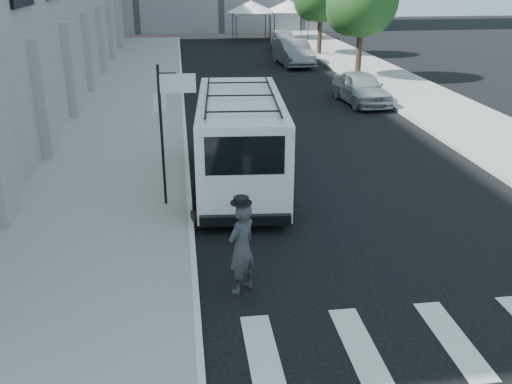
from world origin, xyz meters
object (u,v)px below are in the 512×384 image
object	(u,v)px
briefcase	(195,220)
parked_car_a	(361,88)
parked_car_c	(285,42)
parked_car_b	(293,52)
cargo_van	(240,140)
suitcase	(241,196)
businessman	(242,248)

from	to	relation	value
briefcase	parked_car_a	size ratio (longest dim) A/B	0.11
briefcase	parked_car_c	distance (m)	30.65
parked_car_a	parked_car_b	world-z (taller)	parked_car_b
cargo_van	suitcase	bearing A→B (deg)	-91.56
cargo_van	parked_car_b	bearing A→B (deg)	79.12
suitcase	cargo_van	bearing A→B (deg)	75.03
businessman	briefcase	world-z (taller)	businessman
businessman	cargo_van	bearing A→B (deg)	-137.62
briefcase	cargo_van	xyz separation A→B (m)	(1.38, 2.73, 1.13)
businessman	suitcase	world-z (taller)	businessman
briefcase	parked_car_c	size ratio (longest dim) A/B	0.10
suitcase	parked_car_c	world-z (taller)	parked_car_c
businessman	parked_car_b	size ratio (longest dim) A/B	0.37
suitcase	cargo_van	world-z (taller)	cargo_van
parked_car_a	suitcase	bearing A→B (deg)	-124.83
parked_car_b	parked_car_c	size ratio (longest dim) A/B	1.07
parked_car_b	parked_car_c	distance (m)	6.63
briefcase	parked_car_b	world-z (taller)	parked_car_b
briefcase	suitcase	distance (m)	1.58
parked_car_b	businessman	bearing A→B (deg)	-106.52
parked_car_b	parked_car_c	xyz separation A→B (m)	(0.68, 6.59, -0.14)
briefcase	parked_car_b	distance (m)	24.12
businessman	parked_car_b	distance (m)	26.81
parked_car_a	parked_car_c	xyz separation A→B (m)	(-0.29, 17.47, -0.05)
cargo_van	parked_car_a	bearing A→B (deg)	59.94
suitcase	parked_car_b	world-z (taller)	parked_car_b
businessman	suitcase	xyz separation A→B (m)	(0.42, 4.00, -0.57)
businessman	briefcase	bearing A→B (deg)	-116.95
parked_car_c	parked_car_a	bearing A→B (deg)	-86.29
businessman	parked_car_c	xyz separation A→B (m)	(6.79, 32.69, -0.24)
businessman	parked_car_b	world-z (taller)	businessman
briefcase	suitcase	size ratio (longest dim) A/B	0.35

